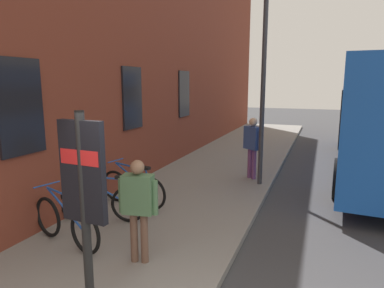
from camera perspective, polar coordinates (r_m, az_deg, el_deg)
ground at (r=8.63m, az=19.20°, el=-9.17°), size 60.00×60.00×0.00m
sidewalk_pavement at (r=10.92m, az=5.07°, el=-4.20°), size 24.00×3.50×0.12m
station_facade at (r=12.33m, az=-2.88°, el=18.60°), size 22.00×0.65×9.14m
bicycle_end_of_row at (r=6.10m, az=-20.58°, el=-12.37°), size 0.62×1.73×0.97m
bicycle_mid_rack at (r=6.87m, az=-14.80°, el=-9.47°), size 0.64×1.72×0.97m
bicycle_leaning_wall at (r=7.57m, az=-9.94°, el=-7.40°), size 0.49×1.76×0.97m
transit_info_sign at (r=3.79m, az=-17.87°, el=-6.73°), size 0.11×0.55×2.40m
pedestrian_crossing_street at (r=9.54m, az=10.20°, el=0.36°), size 0.49×0.55×1.72m
pedestrian_by_facade at (r=5.08m, az=-9.09°, el=-9.48°), size 0.31×0.59×1.58m
street_lamp at (r=8.91m, az=12.05°, el=12.81°), size 0.28×0.28×5.22m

